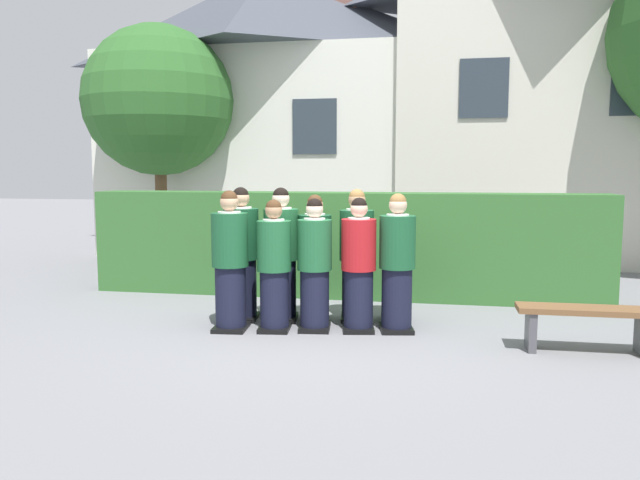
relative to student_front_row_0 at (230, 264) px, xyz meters
name	(u,v)px	position (x,y,z in m)	size (l,w,h in m)	color
ground_plane	(316,330)	(1.00, 0.17, -0.79)	(60.00, 60.00, 0.00)	slate
student_front_row_0	(230,264)	(0.00, 0.00, 0.00)	(0.43, 0.54, 1.66)	black
student_front_row_1	(274,269)	(0.52, 0.07, -0.05)	(0.40, 0.51, 1.55)	black
student_front_row_2	(315,268)	(0.98, 0.18, -0.05)	(0.41, 0.52, 1.57)	black
student_in_red_blazer	(359,268)	(1.50, 0.24, -0.04)	(0.44, 0.51, 1.58)	black
student_front_row_4	(397,266)	(1.94, 0.31, -0.02)	(0.45, 0.55, 1.63)	black
student_rear_row_0	(242,257)	(-0.03, 0.52, 0.01)	(0.44, 0.52, 1.68)	black
student_rear_row_1	(281,257)	(0.47, 0.58, 0.01)	(0.45, 0.53, 1.68)	black
student_rear_row_2	(315,261)	(0.90, 0.64, -0.03)	(0.45, 0.54, 1.59)	black
student_rear_row_3	(357,258)	(1.41, 0.76, 0.00)	(0.44, 0.52, 1.66)	black
student_rear_row_4	(397,262)	(1.91, 0.83, -0.04)	(0.41, 0.48, 1.57)	black
hedge	(342,244)	(1.00, 2.22, -0.01)	(7.66, 0.70, 1.56)	#33662D
school_building_main	(268,109)	(-1.57, 7.49, 2.55)	(7.22, 4.31, 6.51)	silver
school_building_annex	(542,84)	(4.57, 7.26, 2.95)	(6.31, 4.17, 7.31)	beige
oak_tree_left	(159,101)	(-3.16, 4.96, 2.49)	(3.01, 3.01, 4.79)	brown
wooden_bench	(587,320)	(3.94, -0.22, -0.44)	(1.40, 0.37, 0.48)	brown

